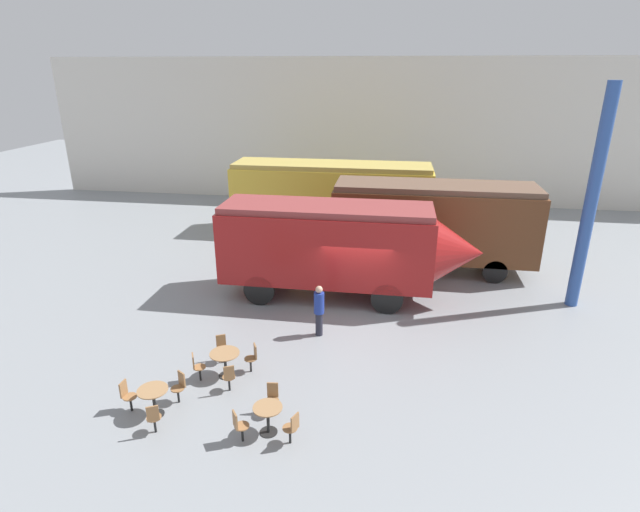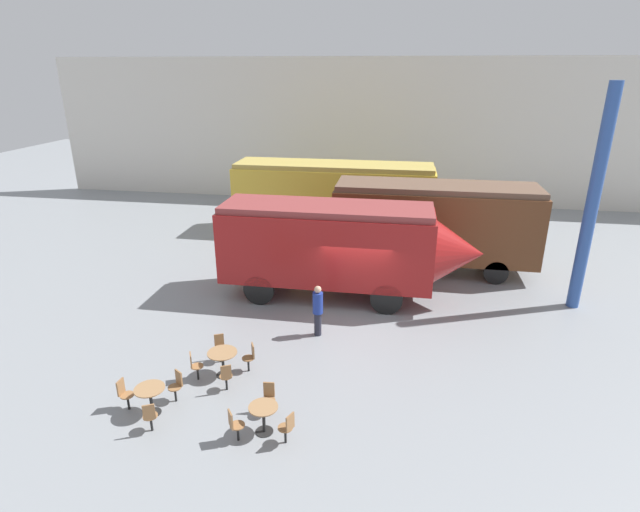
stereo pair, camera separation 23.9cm
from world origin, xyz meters
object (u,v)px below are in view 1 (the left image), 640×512
(passenger_coach_wooden, at_px, (433,221))
(cafe_chair_0, at_px, (239,424))
(streamlined_locomotive, at_px, (345,244))
(cafe_table_near, at_px, (268,414))
(cafe_table_far, at_px, (153,396))
(visitor_person, at_px, (319,309))
(passenger_coach_vintage, at_px, (332,191))
(cafe_table_mid, at_px, (225,358))

(passenger_coach_wooden, xyz_separation_m, cafe_chair_0, (-5.03, -11.85, -1.70))
(streamlined_locomotive, height_order, cafe_table_near, streamlined_locomotive)
(passenger_coach_wooden, relative_size, streamlined_locomotive, 0.88)
(cafe_table_far, distance_m, visitor_person, 5.89)
(passenger_coach_wooden, relative_size, cafe_table_near, 11.34)
(passenger_coach_vintage, relative_size, visitor_person, 5.82)
(cafe_table_far, bearing_deg, streamlined_locomotive, 62.37)
(passenger_coach_vintage, relative_size, cafe_table_far, 13.39)
(cafe_table_near, bearing_deg, cafe_table_mid, 130.19)
(cafe_table_far, bearing_deg, passenger_coach_wooden, 56.31)
(streamlined_locomotive, height_order, cafe_table_far, streamlined_locomotive)
(streamlined_locomotive, xyz_separation_m, cafe_table_mid, (-2.82, -5.81, -1.57))
(cafe_table_far, bearing_deg, visitor_person, 52.98)
(passenger_coach_vintage, xyz_separation_m, streamlined_locomotive, (1.57, -7.95, -0.10))
(visitor_person, bearing_deg, cafe_chair_0, -101.55)
(streamlined_locomotive, height_order, cafe_chair_0, streamlined_locomotive)
(streamlined_locomotive, bearing_deg, cafe_table_near, -97.24)
(passenger_coach_wooden, height_order, cafe_table_mid, passenger_coach_wooden)
(passenger_coach_vintage, relative_size, passenger_coach_wooden, 1.22)
(cafe_table_far, relative_size, visitor_person, 0.44)
(cafe_chair_0, height_order, visitor_person, visitor_person)
(passenger_coach_vintage, bearing_deg, cafe_table_far, -99.00)
(cafe_table_near, relative_size, cafe_table_far, 0.97)
(cafe_chair_0, bearing_deg, passenger_coach_vintage, 54.50)
(streamlined_locomotive, distance_m, cafe_chair_0, 8.70)
(passenger_coach_wooden, distance_m, cafe_table_far, 13.58)
(passenger_coach_vintage, xyz_separation_m, cafe_chair_0, (-0.04, -16.33, -1.76))
(streamlined_locomotive, height_order, cafe_table_mid, streamlined_locomotive)
(cafe_table_mid, height_order, cafe_table_far, cafe_table_far)
(passenger_coach_wooden, bearing_deg, passenger_coach_vintage, 138.13)
(streamlined_locomotive, height_order, visitor_person, streamlined_locomotive)
(cafe_table_far, bearing_deg, cafe_table_mid, 57.46)
(cafe_table_near, bearing_deg, cafe_chair_0, -144.62)
(streamlined_locomotive, bearing_deg, cafe_table_far, -117.63)
(cafe_table_near, height_order, cafe_chair_0, cafe_chair_0)
(passenger_coach_wooden, height_order, cafe_table_near, passenger_coach_wooden)
(streamlined_locomotive, relative_size, cafe_chair_0, 11.12)
(passenger_coach_vintage, bearing_deg, passenger_coach_wooden, -41.87)
(visitor_person, bearing_deg, passenger_coach_wooden, 58.87)
(passenger_coach_vintage, bearing_deg, cafe_table_mid, -95.19)
(visitor_person, bearing_deg, streamlined_locomotive, 80.34)
(passenger_coach_wooden, xyz_separation_m, cafe_table_far, (-7.48, -11.22, -1.63))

